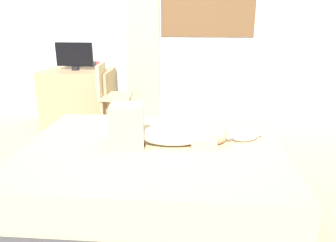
% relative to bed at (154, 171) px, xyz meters
% --- Properties ---
extents(ground_plane, '(16.00, 16.00, 0.00)m').
position_rel_bed_xyz_m(ground_plane, '(-0.01, -0.10, -0.22)').
color(ground_plane, tan).
extents(back_wall_with_window, '(6.40, 0.14, 2.90)m').
position_rel_bed_xyz_m(back_wall_with_window, '(-0.00, 2.15, 1.24)').
color(back_wall_with_window, silver).
rests_on(back_wall_with_window, ground).
extents(bed, '(2.13, 1.67, 0.44)m').
position_rel_bed_xyz_m(bed, '(0.00, 0.00, 0.00)').
color(bed, '#38383D').
rests_on(bed, ground).
extents(person_lying, '(0.94, 0.36, 0.34)m').
position_rel_bed_xyz_m(person_lying, '(0.07, 0.04, 0.34)').
color(person_lying, silver).
rests_on(person_lying, bed).
extents(cat, '(0.35, 0.19, 0.21)m').
position_rel_bed_xyz_m(cat, '(0.73, 0.16, 0.29)').
color(cat, silver).
rests_on(cat, bed).
extents(desk, '(0.90, 0.56, 0.74)m').
position_rel_bed_xyz_m(desk, '(-1.21, 1.75, 0.15)').
color(desk, '#997A56').
rests_on(desk, ground).
extents(tv_monitor, '(0.48, 0.10, 0.35)m').
position_rel_bed_xyz_m(tv_monitor, '(-1.22, 1.75, 0.71)').
color(tv_monitor, black).
rests_on(tv_monitor, desk).
extents(cup, '(0.07, 0.07, 0.09)m').
position_rel_bed_xyz_m(cup, '(-0.96, 1.89, 0.57)').
color(cup, '#B23D38').
rests_on(cup, desk).
extents(chair_by_desk, '(0.40, 0.40, 0.86)m').
position_rel_bed_xyz_m(chair_by_desk, '(-0.72, 1.51, 0.29)').
color(chair_by_desk, tan).
rests_on(chair_by_desk, ground).
extents(curtain_left, '(0.44, 0.06, 2.34)m').
position_rel_bed_xyz_m(curtain_left, '(-0.38, 2.03, 0.96)').
color(curtain_left, '#ADCC75').
rests_on(curtain_left, ground).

